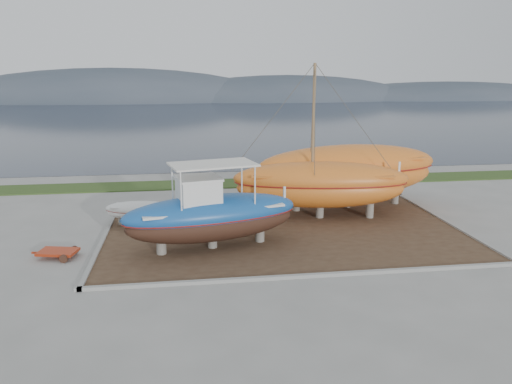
{
  "coord_description": "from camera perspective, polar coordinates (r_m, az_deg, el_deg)",
  "views": [
    {
      "loc": [
        -4.94,
        -20.36,
        8.13
      ],
      "look_at": [
        -1.46,
        4.0,
        2.14
      ],
      "focal_mm": 35.0,
      "sensor_mm": 36.0,
      "label": 1
    }
  ],
  "objects": [
    {
      "name": "red_trailer",
      "position": [
        24.08,
        -21.68,
        -6.62
      ],
      "size": [
        2.67,
        1.75,
        0.35
      ],
      "primitive_type": null,
      "rotation": [
        0.0,
        0.0,
        -0.23
      ],
      "color": "#AC2F13",
      "rests_on": "ground"
    },
    {
      "name": "blue_caique",
      "position": [
        23.07,
        -5.09,
        -1.63
      ],
      "size": [
        8.67,
        4.38,
        4.0
      ],
      "primitive_type": null,
      "rotation": [
        0.0,
        0.0,
        0.23
      ],
      "color": "#185099",
      "rests_on": "dirt_patch"
    },
    {
      "name": "ground",
      "position": [
        22.48,
        5.19,
        -7.58
      ],
      "size": [
        140.0,
        140.0,
        0.0
      ],
      "primitive_type": "plane",
      "color": "gray",
      "rests_on": "ground"
    },
    {
      "name": "orange_sailboat",
      "position": [
        27.58,
        7.54,
        5.58
      ],
      "size": [
        10.08,
        4.27,
        8.48
      ],
      "primitive_type": null,
      "rotation": [
        0.0,
        0.0,
        -0.15
      ],
      "color": "orange",
      "rests_on": "dirt_patch"
    },
    {
      "name": "mountain_ridge",
      "position": [
        145.67,
        -6.27,
        10.4
      ],
      "size": [
        200.0,
        36.0,
        20.0
      ],
      "primitive_type": null,
      "color": "#333D49",
      "rests_on": "ground"
    },
    {
      "name": "white_dinghy",
      "position": [
        27.48,
        -12.75,
        -2.41
      ],
      "size": [
        4.31,
        2.32,
        1.23
      ],
      "primitive_type": null,
      "rotation": [
        0.0,
        0.0,
        -0.2
      ],
      "color": "silver",
      "rests_on": "dirt_patch"
    },
    {
      "name": "grass_strip",
      "position": [
        37.09,
        -0.27,
        1.09
      ],
      "size": [
        44.0,
        3.0,
        0.08
      ],
      "primitive_type": "cube",
      "color": "#284219",
      "rests_on": "ground"
    },
    {
      "name": "curb_frame",
      "position": [
        26.13,
        3.19,
        -4.29
      ],
      "size": [
        18.6,
        12.6,
        0.15
      ],
      "primitive_type": null,
      "color": "gray",
      "rests_on": "ground"
    },
    {
      "name": "orange_bare_hull",
      "position": [
        30.5,
        10.47,
        1.68
      ],
      "size": [
        11.59,
        4.61,
        3.7
      ],
      "primitive_type": null,
      "rotation": [
        0.0,
        0.0,
        0.11
      ],
      "color": "orange",
      "rests_on": "dirt_patch"
    },
    {
      "name": "dirt_patch",
      "position": [
        26.15,
        3.19,
        -4.39
      ],
      "size": [
        18.0,
        12.0,
        0.06
      ],
      "primitive_type": "cube",
      "color": "#422D1E",
      "rests_on": "ground"
    },
    {
      "name": "sea",
      "position": [
        90.86,
        -5.03,
        8.5
      ],
      "size": [
        260.0,
        100.0,
        0.04
      ],
      "primitive_type": null,
      "color": "#182130",
      "rests_on": "ground"
    }
  ]
}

